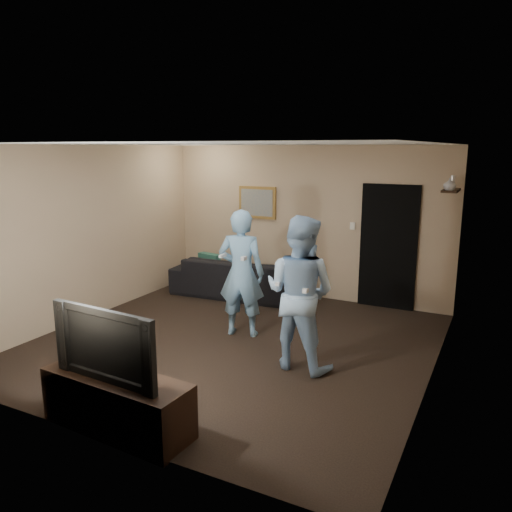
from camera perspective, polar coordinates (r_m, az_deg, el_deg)
The scene contains 19 objects.
ground at distance 6.78m, azimuth -2.54°, elevation -9.88°, with size 5.00×5.00×0.00m, color black.
ceiling at distance 6.28m, azimuth -2.76°, elevation 12.66°, with size 5.00×5.00×0.04m, color silver.
wall_back at distance 8.64m, azimuth 5.58°, elevation 3.86°, with size 5.00×0.04×2.60m, color tan.
wall_front at distance 4.47m, azimuth -18.71°, elevation -4.70°, with size 5.00×0.04×2.60m, color tan.
wall_left at distance 7.93m, azimuth -18.58°, elevation 2.52°, with size 0.04×5.00×2.60m, color tan.
wall_right at distance 5.63m, azimuth 20.06°, elevation -1.36°, with size 0.04×5.00×2.60m, color tan.
sofa at distance 8.78m, azimuth -2.15°, elevation -2.41°, with size 2.28×0.89×0.67m, color black.
throw_pillow at distance 9.03m, azimuth -5.33°, elevation -1.07°, with size 0.44×0.14×0.44m, color #184A40.
painting_frame at distance 8.94m, azimuth 0.16°, elevation 6.14°, with size 0.72×0.05×0.57m, color olive.
painting_canvas at distance 8.92m, azimuth 0.08°, elevation 6.12°, with size 0.62×0.01×0.47m, color slate.
doorway at distance 8.25m, azimuth 14.87°, elevation 0.99°, with size 0.90×0.06×2.00m, color black.
light_switch at distance 8.34m, azimuth 10.97°, elevation 3.39°, with size 0.08×0.02×0.12m, color silver.
wall_shelf at distance 7.32m, azimuth 21.41°, elevation 7.00°, with size 0.20×0.60×0.03m, color black.
shelf_vase at distance 7.07m, azimuth 21.27°, elevation 7.65°, with size 0.16×0.16×0.16m, color #A4A3A8.
shelf_figurine at distance 7.41m, azimuth 21.56°, elevation 7.86°, with size 0.06×0.06×0.18m, color #B9B9BD.
tv_console at distance 4.97m, azimuth -15.56°, elevation -15.88°, with size 1.49×0.48×0.53m, color black.
television at distance 4.71m, azimuth -15.99°, elevation -9.38°, with size 1.17×0.15×0.68m, color black.
wii_player_left at distance 6.82m, azimuth -1.69°, elevation -1.97°, with size 0.72×0.57×1.76m.
wii_player_right at distance 5.82m, azimuth 5.00°, elevation -4.22°, with size 0.95×0.78×1.81m.
Camera 1 is at (3.11, -5.46, 2.56)m, focal length 35.00 mm.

